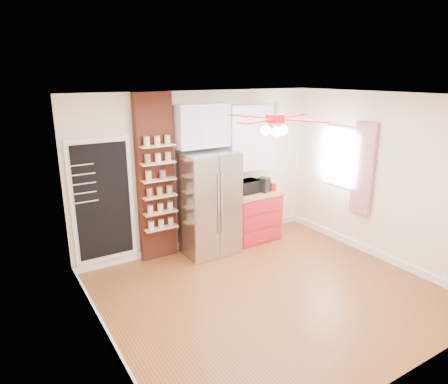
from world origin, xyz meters
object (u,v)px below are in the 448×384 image
fridge (208,203)px  pantry_jar_oats (148,176)px  toaster_oven (248,186)px  canister_left (273,187)px  coffee_maker (264,185)px  red_cabinet (253,216)px  ceiling_fan (275,119)px

fridge → pantry_jar_oats: 1.14m
pantry_jar_oats → toaster_oven: bearing=-1.5°
fridge → canister_left: (1.34, -0.05, 0.10)m
coffee_maker → pantry_jar_oats: 2.17m
red_cabinet → pantry_jar_oats: bearing=177.2°
red_cabinet → fridge: bearing=-177.0°
fridge → canister_left: bearing=-2.2°
coffee_maker → canister_left: (0.19, -0.04, -0.06)m
toaster_oven → coffee_maker: coffee_maker is taller
red_cabinet → toaster_oven: (-0.10, 0.05, 0.56)m
toaster_oven → pantry_jar_oats: 1.89m
fridge → toaster_oven: size_ratio=4.16×
fridge → toaster_oven: bearing=6.4°
fridge → coffee_maker: fridge is taller
coffee_maker → toaster_oven: bearing=140.3°
fridge → red_cabinet: bearing=3.0°
fridge → red_cabinet: 1.06m
ceiling_fan → toaster_oven: bearing=64.5°
red_cabinet → ceiling_fan: ceiling_fan is taller
fridge → coffee_maker: (1.15, -0.01, 0.16)m
ceiling_fan → canister_left: ceiling_fan is taller
ceiling_fan → canister_left: size_ratio=9.34×
coffee_maker → canister_left: 0.20m
fridge → canister_left: size_ratio=11.68×
fridge → canister_left: 1.34m
pantry_jar_oats → coffee_maker: bearing=-4.1°
pantry_jar_oats → ceiling_fan: bearing=-60.1°
canister_left → toaster_oven: bearing=162.4°
coffee_maker → canister_left: bearing=-32.5°
ceiling_fan → pantry_jar_oats: bearing=119.9°
red_cabinet → canister_left: 0.65m
toaster_oven → pantry_jar_oats: bearing=172.7°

